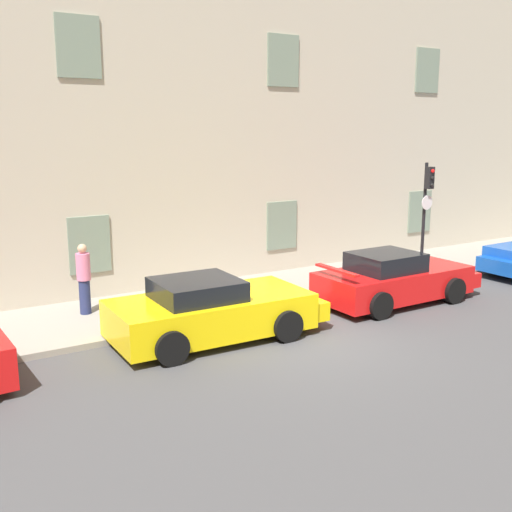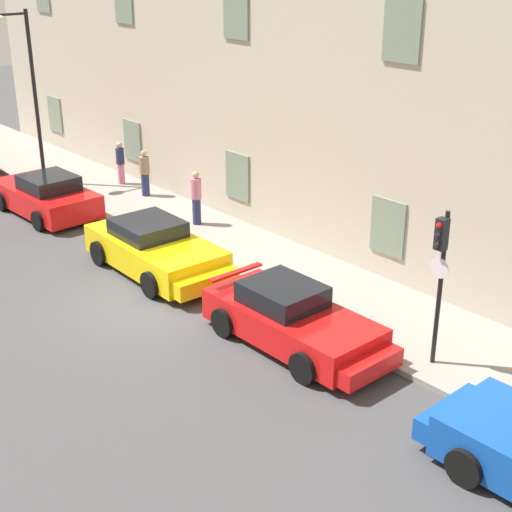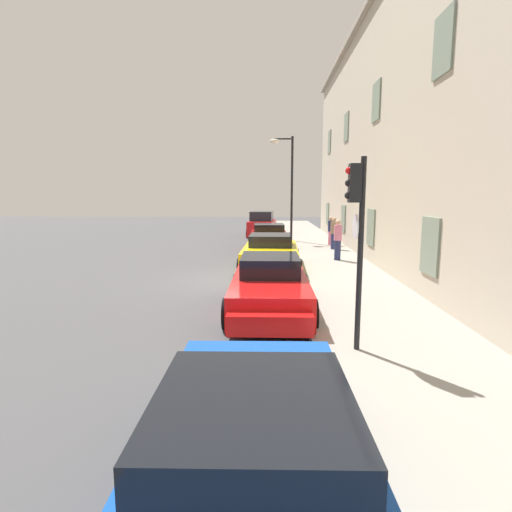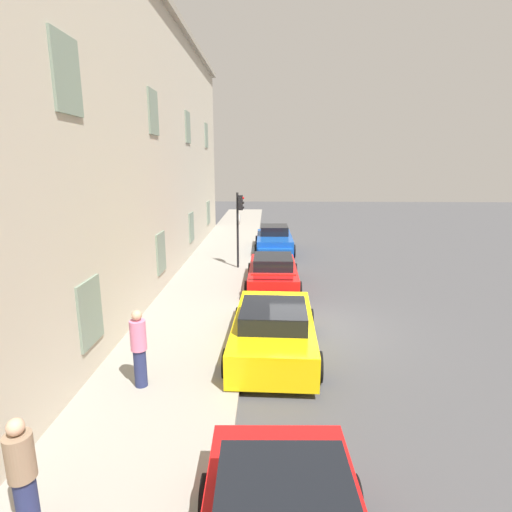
{
  "view_description": "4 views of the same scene",
  "coord_description": "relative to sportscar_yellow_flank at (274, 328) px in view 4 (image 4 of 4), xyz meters",
  "views": [
    {
      "loc": [
        -7.73,
        -10.36,
        4.61
      ],
      "look_at": [
        0.24,
        2.35,
        1.46
      ],
      "focal_mm": 43.0,
      "sensor_mm": 36.0,
      "label": 1
    },
    {
      "loc": [
        14.52,
        -9.37,
        8.49
      ],
      "look_at": [
        1.29,
        2.27,
        1.07
      ],
      "focal_mm": 52.59,
      "sensor_mm": 36.0,
      "label": 2
    },
    {
      "loc": [
        13.59,
        1.07,
        2.93
      ],
      "look_at": [
        2.8,
        0.75,
        1.28
      ],
      "focal_mm": 28.19,
      "sensor_mm": 36.0,
      "label": 3
    },
    {
      "loc": [
        -11.42,
        1.34,
        4.88
      ],
      "look_at": [
        3.09,
        1.76,
        1.49
      ],
      "focal_mm": 28.22,
      "sensor_mm": 36.0,
      "label": 4
    }
  ],
  "objects": [
    {
      "name": "sportscar_tail_end",
      "position": [
        11.81,
        -0.2,
        0.0
      ],
      "size": [
        4.55,
        2.16,
        1.44
      ],
      "color": "#144CB2",
      "rests_on": "ground"
    },
    {
      "name": "sportscar_white_middle",
      "position": [
        5.47,
        -0.04,
        -0.01
      ],
      "size": [
        4.66,
        2.07,
        1.39
      ],
      "color": "red",
      "rests_on": "ground"
    },
    {
      "name": "ground_plane",
      "position": [
        1.51,
        -1.16,
        -0.62
      ],
      "size": [
        80.0,
        80.0,
        0.0
      ],
      "primitive_type": "plane",
      "color": "#444447"
    },
    {
      "name": "pedestrian_admiring",
      "position": [
        -5.62,
        3.3,
        0.35
      ],
      "size": [
        0.4,
        0.4,
        1.64
      ],
      "color": "navy",
      "rests_on": "sidewalk"
    },
    {
      "name": "traffic_light",
      "position": [
        8.05,
        1.45,
        1.86
      ],
      "size": [
        0.44,
        0.36,
        3.43
      ],
      "color": "black",
      "rests_on": "sidewalk"
    },
    {
      "name": "sportscar_yellow_flank",
      "position": [
        0.0,
        0.0,
        0.0
      ],
      "size": [
        4.84,
        2.37,
        1.39
      ],
      "color": "yellow",
      "rests_on": "ground"
    },
    {
      "name": "building_facade",
      "position": [
        1.51,
        5.67,
        4.9
      ],
      "size": [
        38.17,
        3.5,
        11.01
      ],
      "color": "#BCB29E",
      "rests_on": "ground"
    },
    {
      "name": "sidewalk",
      "position": [
        1.51,
        2.47,
        -0.55
      ],
      "size": [
        60.0,
        3.41,
        0.14
      ],
      "primitive_type": "cube",
      "color": "gray",
      "rests_on": "ground"
    },
    {
      "name": "pedestrian_bystander",
      "position": [
        -2.1,
        2.9,
        0.41
      ],
      "size": [
        0.48,
        0.48,
        1.74
      ],
      "color": "navy",
      "rests_on": "sidewalk"
    }
  ]
}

